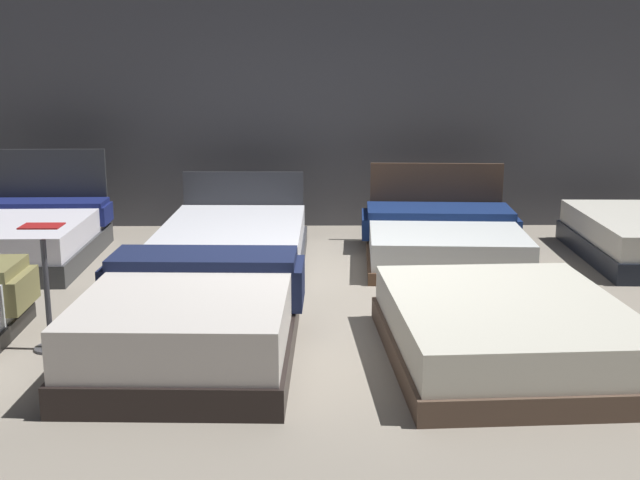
{
  "coord_description": "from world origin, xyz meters",
  "views": [
    {
      "loc": [
        -0.3,
        -6.48,
        2.08
      ],
      "look_at": [
        -0.21,
        0.59,
        0.45
      ],
      "focal_mm": 44.56,
      "sensor_mm": 36.0,
      "label": 1
    }
  ],
  "objects_px": {
    "bed_5": "(234,242)",
    "bed_6": "(443,239)",
    "bed_2": "(506,331)",
    "bed_4": "(20,238)",
    "price_sign": "(48,303)",
    "bed_1": "(191,321)"
  },
  "relations": [
    {
      "from": "bed_2",
      "to": "price_sign",
      "type": "distance_m",
      "value": 3.26
    },
    {
      "from": "bed_1",
      "to": "bed_5",
      "type": "bearing_deg",
      "value": 91.02
    },
    {
      "from": "bed_2",
      "to": "bed_5",
      "type": "xyz_separation_m",
      "value": [
        -2.15,
        2.77,
        -0.0
      ]
    },
    {
      "from": "bed_5",
      "to": "bed_6",
      "type": "height_order",
      "value": "bed_6"
    },
    {
      "from": "bed_5",
      "to": "bed_6",
      "type": "bearing_deg",
      "value": 3.58
    },
    {
      "from": "bed_1",
      "to": "bed_6",
      "type": "xyz_separation_m",
      "value": [
        2.23,
        2.82,
        -0.06
      ]
    },
    {
      "from": "bed_6",
      "to": "bed_1",
      "type": "bearing_deg",
      "value": -124.99
    },
    {
      "from": "bed_2",
      "to": "bed_6",
      "type": "distance_m",
      "value": 2.86
    },
    {
      "from": "bed_2",
      "to": "bed_5",
      "type": "distance_m",
      "value": 3.51
    },
    {
      "from": "bed_5",
      "to": "price_sign",
      "type": "bearing_deg",
      "value": -112.23
    },
    {
      "from": "bed_4",
      "to": "bed_1",
      "type": "bearing_deg",
      "value": -52.96
    },
    {
      "from": "bed_4",
      "to": "bed_5",
      "type": "height_order",
      "value": "bed_4"
    },
    {
      "from": "bed_4",
      "to": "price_sign",
      "type": "relative_size",
      "value": 2.2
    },
    {
      "from": "bed_5",
      "to": "bed_4",
      "type": "bearing_deg",
      "value": 179.81
    },
    {
      "from": "bed_2",
      "to": "bed_1",
      "type": "bearing_deg",
      "value": 175.95
    },
    {
      "from": "bed_2",
      "to": "bed_6",
      "type": "relative_size",
      "value": 1.04
    },
    {
      "from": "bed_6",
      "to": "bed_4",
      "type": "bearing_deg",
      "value": -176.26
    },
    {
      "from": "bed_6",
      "to": "price_sign",
      "type": "distance_m",
      "value": 4.2
    },
    {
      "from": "bed_5",
      "to": "bed_6",
      "type": "distance_m",
      "value": 2.19
    },
    {
      "from": "bed_4",
      "to": "bed_6",
      "type": "bearing_deg",
      "value": -0.65
    },
    {
      "from": "bed_2",
      "to": "bed_4",
      "type": "bearing_deg",
      "value": 144.19
    },
    {
      "from": "bed_1",
      "to": "bed_5",
      "type": "relative_size",
      "value": 0.9
    }
  ]
}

